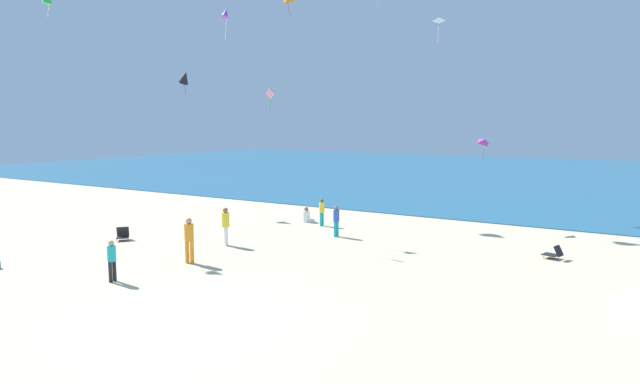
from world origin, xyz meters
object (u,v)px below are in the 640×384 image
object	(u,v)px
kite_black	(185,78)
kite_purple	(226,13)
person_1	(336,219)
person_3	(226,224)
beach_chair_mid_beach	(123,235)
kite_magenta	(485,141)
person_5	(189,237)
kite_pink	(270,95)
person_2	(322,210)
person_4	(307,216)
kite_white	(439,20)
person_0	(112,258)
beach_chair_far_left	(554,253)

from	to	relation	value
kite_black	kite_purple	bearing A→B (deg)	-24.50
person_1	person_3	xyz separation A→B (m)	(-3.11, -4.03, 0.12)
beach_chair_mid_beach	kite_magenta	bearing A→B (deg)	84.80
person_5	kite_purple	size ratio (longest dim) A/B	1.08
kite_purple	kite_pink	bearing A→B (deg)	-24.96
kite_purple	person_3	bearing A→B (deg)	-51.11
beach_chair_mid_beach	person_2	distance (m)	9.53
person_4	person_2	bearing A→B (deg)	-55.50
kite_black	kite_white	bearing A→B (deg)	33.22
beach_chair_mid_beach	person_4	distance (m)	9.27
beach_chair_mid_beach	person_3	world-z (taller)	person_3
person_5	kite_black	size ratio (longest dim) A/B	1.17
kite_pink	kite_black	bearing A→B (deg)	155.30
beach_chair_mid_beach	kite_black	bearing A→B (deg)	159.17
person_2	kite_pink	distance (m)	6.84
beach_chair_mid_beach	kite_magenta	size ratio (longest dim) A/B	0.71
person_5	kite_white	bearing A→B (deg)	-32.09
person_1	person_3	size ratio (longest dim) A/B	0.88
person_5	person_4	bearing A→B (deg)	-16.54
beach_chair_mid_beach	person_4	world-z (taller)	person_4
person_4	kite_purple	size ratio (longest dim) A/B	0.51
person_0	person_5	distance (m)	3.09
kite_black	kite_magenta	size ratio (longest dim) A/B	1.30
person_3	person_0	bearing A→B (deg)	-138.48
person_3	kite_white	distance (m)	18.40
person_0	person_4	world-z (taller)	person_0
person_1	person_5	world-z (taller)	person_5
person_0	person_3	world-z (taller)	person_3
person_3	person_1	bearing A→B (deg)	0.20
person_4	person_5	size ratio (longest dim) A/B	0.47
beach_chair_mid_beach	person_5	world-z (taller)	person_5
kite_purple	kite_magenta	size ratio (longest dim) A/B	1.41
person_5	beach_chair_mid_beach	bearing A→B (deg)	54.19
beach_chair_mid_beach	kite_pink	distance (m)	9.04
person_2	kite_pink	size ratio (longest dim) A/B	1.21
person_4	person_5	distance (m)	9.48
kite_magenta	person_4	bearing A→B (deg)	-157.12
kite_magenta	kite_white	bearing A→B (deg)	131.59
person_2	kite_black	xyz separation A→B (m)	(-9.77, 0.46, 7.08)
person_4	kite_pink	bearing A→B (deg)	-110.36
kite_pink	kite_white	world-z (taller)	kite_white
beach_chair_far_left	kite_white	world-z (taller)	kite_white
kite_white	kite_pink	bearing A→B (deg)	-103.91
beach_chair_far_left	person_1	world-z (taller)	person_1
person_0	person_5	world-z (taller)	person_5
kite_magenta	person_2	bearing A→B (deg)	-150.32
person_4	beach_chair_far_left	bearing A→B (deg)	-40.39
kite_purple	kite_pink	xyz separation A→B (m)	(4.07, -1.90, -4.19)
person_1	kite_purple	size ratio (longest dim) A/B	0.90
person_0	kite_pink	distance (m)	9.82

